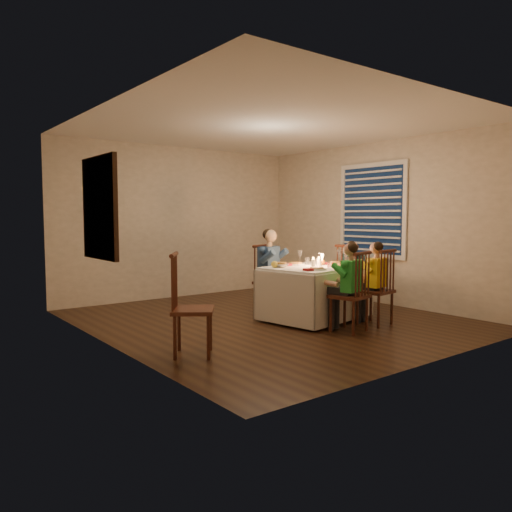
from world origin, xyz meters
TOP-DOWN VIEW (x-y plane):
  - ground at (0.00, 0.00)m, footprint 5.00×5.00m
  - wall_left at (-2.25, 0.00)m, footprint 0.02×5.00m
  - wall_right at (2.25, 0.00)m, footprint 0.02×5.00m
  - wall_back at (0.00, 2.50)m, footprint 4.50×0.02m
  - ceiling at (0.00, 0.00)m, footprint 5.00×5.00m
  - dining_table at (0.52, -0.34)m, footprint 1.55×1.23m
  - chair_adult at (0.36, 0.43)m, footprint 0.51×0.49m
  - chair_near_left at (0.32, -1.14)m, footprint 0.48×0.46m
  - chair_near_right at (0.88, -1.07)m, footprint 0.46×0.44m
  - chair_end at (1.46, -0.17)m, footprint 0.46×0.47m
  - chair_extra at (-1.72, -0.88)m, footprint 0.58×0.59m
  - adult at (0.36, 0.43)m, footprint 0.54×0.52m
  - child_green at (0.32, -1.14)m, footprint 0.43×0.40m
  - child_yellow at (0.88, -1.07)m, footprint 0.40×0.38m
  - child_teal at (1.46, -0.17)m, footprint 0.37×0.39m
  - setting_adult at (0.44, -0.02)m, footprint 0.30×0.30m
  - setting_green at (0.24, -0.65)m, footprint 0.30×0.30m
  - setting_yellow at (0.82, -0.55)m, footprint 0.30×0.30m
  - setting_teal at (1.00, -0.25)m, footprint 0.30×0.30m
  - candle_left at (0.47, -0.34)m, footprint 0.06×0.06m
  - candle_right at (0.60, -0.32)m, footprint 0.06×0.06m
  - squash at (-0.04, -0.14)m, footprint 0.09×0.09m
  - orange_fruit at (0.73, -0.25)m, footprint 0.08×0.08m
  - serving_bowl at (0.06, -0.15)m, footprint 0.22×0.22m
  - wall_mirror at (-2.22, 0.30)m, footprint 0.06×0.95m
  - window_blinds at (2.21, 0.10)m, footprint 0.07×1.34m

SIDE VIEW (x-z plane):
  - ground at x=0.00m, z-range 0.00..0.00m
  - chair_adult at x=0.36m, z-range -0.49..0.49m
  - chair_near_left at x=0.32m, z-range -0.49..0.49m
  - chair_near_right at x=0.88m, z-range -0.49..0.49m
  - chair_end at x=1.46m, z-range -0.49..0.49m
  - chair_extra at x=-1.72m, z-range -0.52..0.52m
  - adult at x=0.36m, z-range -0.61..0.61m
  - child_green at x=0.32m, z-range -0.54..0.54m
  - child_yellow at x=0.88m, z-range -0.54..0.54m
  - child_teal at x=1.46m, z-range -0.52..0.52m
  - dining_table at x=0.52m, z-range 0.17..0.87m
  - setting_adult at x=0.44m, z-range 0.73..0.75m
  - setting_green at x=0.24m, z-range 0.73..0.75m
  - setting_yellow at x=0.82m, z-range 0.73..0.75m
  - setting_teal at x=1.00m, z-range 0.73..0.75m
  - serving_bowl at x=0.06m, z-range 0.73..0.77m
  - orange_fruit at x=0.73m, z-range 0.73..0.81m
  - squash at x=-0.04m, z-range 0.73..0.82m
  - candle_left at x=0.47m, z-range 0.73..0.83m
  - candle_right at x=0.60m, z-range 0.73..0.83m
  - wall_left at x=-2.25m, z-range 0.00..2.60m
  - wall_right at x=2.25m, z-range 0.00..2.60m
  - wall_back at x=0.00m, z-range 0.00..2.60m
  - wall_mirror at x=-2.22m, z-range 0.92..2.08m
  - window_blinds at x=2.21m, z-range 0.73..2.27m
  - ceiling at x=0.00m, z-range 2.60..2.60m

